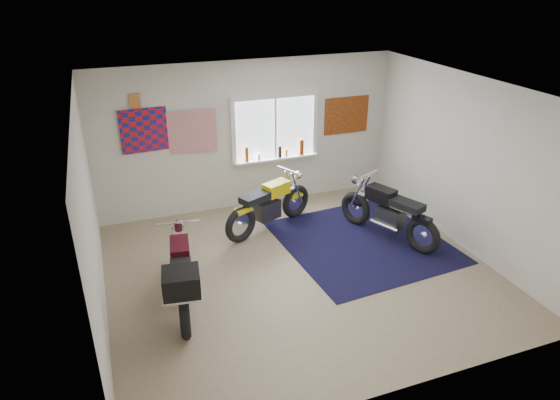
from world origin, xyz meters
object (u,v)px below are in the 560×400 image
object	(u,v)px
black_chrome_bike	(388,214)
yellow_triumph	(269,206)
navy_rug	(363,241)
maroon_tourer	(182,277)

from	to	relation	value
black_chrome_bike	yellow_triumph	bearing A→B (deg)	37.60
yellow_triumph	black_chrome_bike	bearing A→B (deg)	-53.54
navy_rug	yellow_triumph	size ratio (longest dim) A/B	1.46
yellow_triumph	maroon_tourer	xyz separation A→B (m)	(-1.79, -1.76, 0.09)
yellow_triumph	maroon_tourer	bearing A→B (deg)	-159.59
yellow_triumph	black_chrome_bike	size ratio (longest dim) A/B	0.97
navy_rug	maroon_tourer	xyz separation A→B (m)	(-3.08, -0.78, 0.51)
navy_rug	yellow_triumph	distance (m)	1.68
black_chrome_bike	maroon_tourer	size ratio (longest dim) A/B	0.95
black_chrome_bike	navy_rug	bearing A→B (deg)	67.36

